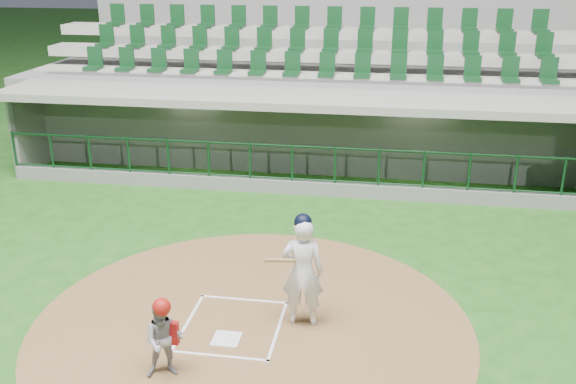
{
  "coord_description": "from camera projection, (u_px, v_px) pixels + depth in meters",
  "views": [
    {
      "loc": [
        2.34,
        -9.05,
        5.7
      ],
      "look_at": [
        0.44,
        2.6,
        1.3
      ],
      "focal_mm": 40.0,
      "sensor_mm": 36.0,
      "label": 1
    }
  ],
  "objects": [
    {
      "name": "catcher",
      "position": [
        164.0,
        338.0,
        9.02
      ],
      "size": [
        0.67,
        0.59,
        1.24
      ],
      "color": "gray",
      "rests_on": "dirt_circle"
    },
    {
      "name": "seating_deck",
      "position": [
        316.0,
        97.0,
        20.3
      ],
      "size": [
        17.0,
        6.72,
        5.15
      ],
      "color": "slate",
      "rests_on": "ground"
    },
    {
      "name": "dugout_structure",
      "position": [
        311.0,
        138.0,
        17.59
      ],
      "size": [
        16.4,
        3.7,
        3.0
      ],
      "color": "slate",
      "rests_on": "ground"
    },
    {
      "name": "ground",
      "position": [
        237.0,
        317.0,
        10.71
      ],
      "size": [
        120.0,
        120.0,
        0.0
      ],
      "primitive_type": "plane",
      "color": "#1C4F16",
      "rests_on": "ground"
    },
    {
      "name": "home_plate",
      "position": [
        226.0,
        339.0,
        10.06
      ],
      "size": [
        0.43,
        0.43,
        0.02
      ],
      "primitive_type": "cube",
      "color": "white",
      "rests_on": "dirt_circle"
    },
    {
      "name": "batter",
      "position": [
        302.0,
        270.0,
        10.19
      ],
      "size": [
        0.89,
        0.89,
        1.93
      ],
      "color": "white",
      "rests_on": "dirt_circle"
    },
    {
      "name": "dirt_circle",
      "position": [
        252.0,
        324.0,
        10.48
      ],
      "size": [
        7.2,
        7.2,
        0.01
      ],
      "primitive_type": "cylinder",
      "color": "brown",
      "rests_on": "ground"
    },
    {
      "name": "batter_box_chalk",
      "position": [
        233.0,
        326.0,
        10.43
      ],
      "size": [
        1.55,
        1.8,
        0.01
      ],
      "color": "white",
      "rests_on": "ground"
    }
  ]
}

